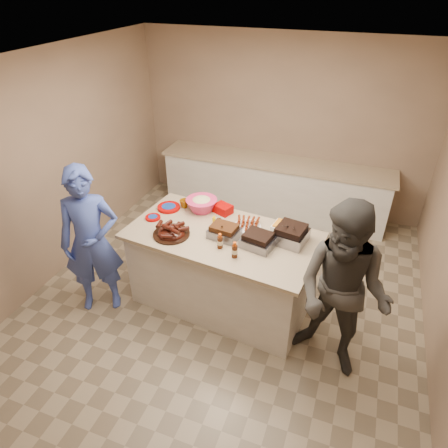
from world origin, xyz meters
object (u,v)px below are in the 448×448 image
(mustard_bottle, at_px, (214,223))
(island, at_px, (223,301))
(bbq_bottle_a, at_px, (220,248))
(plastic_cup, at_px, (184,207))
(coleslaw_bowl, at_px, (202,210))
(roasting_pan, at_px, (290,241))
(guest_blue, at_px, (104,302))
(bbq_bottle_b, at_px, (235,257))
(guest_gray, at_px, (328,360))
(rib_platter, at_px, (172,235))

(mustard_bottle, bearing_deg, island, -46.18)
(bbq_bottle_a, distance_m, plastic_cup, 0.93)
(coleslaw_bowl, xyz_separation_m, plastic_cup, (-0.22, -0.00, 0.00))
(roasting_pan, relative_size, mustard_bottle, 3.02)
(roasting_pan, height_order, bbq_bottle_a, bbq_bottle_a)
(island, xyz_separation_m, roasting_pan, (0.72, 0.12, 0.97))
(roasting_pan, distance_m, guest_blue, 2.35)
(coleslaw_bowl, relative_size, bbq_bottle_a, 2.18)
(bbq_bottle_a, bearing_deg, bbq_bottle_b, -26.42)
(bbq_bottle_a, height_order, guest_gray, bbq_bottle_a)
(bbq_bottle_a, relative_size, guest_blue, 0.10)
(rib_platter, height_order, bbq_bottle_a, bbq_bottle_a)
(mustard_bottle, distance_m, guest_gray, 1.88)
(plastic_cup, bearing_deg, bbq_bottle_b, -38.99)
(guest_gray, bearing_deg, bbq_bottle_b, -167.15)
(bbq_bottle_b, xyz_separation_m, mustard_bottle, (-0.42, 0.51, 0.00))
(coleslaw_bowl, relative_size, bbq_bottle_b, 2.11)
(rib_platter, distance_m, roasting_pan, 1.27)
(rib_platter, distance_m, guest_gray, 2.09)
(coleslaw_bowl, bearing_deg, roasting_pan, -13.34)
(rib_platter, distance_m, bbq_bottle_a, 0.58)
(island, xyz_separation_m, rib_platter, (-0.51, -0.20, 0.97))
(guest_blue, relative_size, guest_gray, 0.97)
(bbq_bottle_b, bearing_deg, guest_blue, -173.26)
(coleslaw_bowl, height_order, bbq_bottle_b, coleslaw_bowl)
(island, height_order, mustard_bottle, mustard_bottle)
(rib_platter, height_order, roasting_pan, rib_platter)
(guest_gray, bearing_deg, bbq_bottle_a, -170.50)
(guest_blue, bearing_deg, bbq_bottle_a, -16.86)
(island, distance_m, rib_platter, 1.12)
(island, relative_size, rib_platter, 5.14)
(island, relative_size, roasting_pan, 6.34)
(roasting_pan, relative_size, bbq_bottle_a, 1.91)
(coleslaw_bowl, bearing_deg, rib_platter, -100.06)
(roasting_pan, relative_size, guest_blue, 0.18)
(coleslaw_bowl, distance_m, guest_blue, 1.62)
(island, bearing_deg, guest_gray, -12.34)
(guest_blue, bearing_deg, guest_gray, -26.66)
(island, distance_m, bbq_bottle_a, 1.00)
(island, bearing_deg, rib_platter, -152.01)
(guest_blue, bearing_deg, bbq_bottle_b, -21.57)
(coleslaw_bowl, bearing_deg, bbq_bottle_a, -53.14)
(rib_platter, height_order, guest_blue, rib_platter)
(roasting_pan, xyz_separation_m, coleslaw_bowl, (-1.12, 0.27, 0.00))
(roasting_pan, bearing_deg, mustard_bottle, -173.20)
(rib_platter, xyz_separation_m, mustard_bottle, (0.35, 0.37, 0.00))
(rib_platter, distance_m, plastic_cup, 0.60)
(roasting_pan, bearing_deg, guest_gray, -32.98)
(guest_blue, bearing_deg, roasting_pan, -10.85)
(coleslaw_bowl, height_order, guest_gray, coleslaw_bowl)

